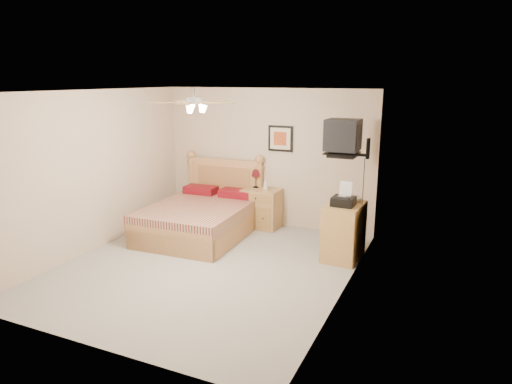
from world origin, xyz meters
TOP-DOWN VIEW (x-y plane):
  - floor at (0.00, 0.00)m, footprint 4.50×4.50m
  - ceiling at (0.00, 0.00)m, footprint 4.00×4.50m
  - wall_back at (0.00, 2.25)m, footprint 4.00×0.04m
  - wall_front at (0.00, -2.25)m, footprint 4.00×0.04m
  - wall_left at (-2.00, 0.00)m, footprint 0.04×4.50m
  - wall_right at (2.00, 0.00)m, footprint 0.04×4.50m
  - bed at (-0.79, 1.12)m, footprint 1.62×2.09m
  - nightstand at (0.01, 2.00)m, footprint 0.66×0.50m
  - table_lamp at (-0.15, 2.10)m, footprint 0.18×0.18m
  - lotion_bottle at (0.10, 1.95)m, footprint 0.10×0.10m
  - framed_picture at (0.27, 2.23)m, footprint 0.46×0.04m
  - dresser at (1.73, 1.13)m, footprint 0.54×0.75m
  - fax_machine at (1.72, 1.04)m, footprint 0.33×0.35m
  - magazine_lower at (1.69, 1.36)m, footprint 0.30×0.34m
  - magazine_upper at (1.69, 1.37)m, footprint 0.33×0.36m
  - wall_tv at (1.75, 1.34)m, footprint 0.56×0.46m
  - ceiling_fan at (0.00, -0.20)m, footprint 1.14×1.14m

SIDE VIEW (x-z plane):
  - floor at x=0.00m, z-range 0.00..0.00m
  - nightstand at x=0.01m, z-range 0.00..0.71m
  - dresser at x=1.73m, z-range 0.00..0.85m
  - bed at x=-0.79m, z-range 0.00..1.32m
  - lotion_bottle at x=0.10m, z-range 0.71..0.93m
  - magazine_lower at x=1.69m, z-range 0.85..0.88m
  - table_lamp at x=-0.15m, z-range 0.71..1.05m
  - magazine_upper at x=1.69m, z-range 0.88..0.90m
  - fax_machine at x=1.72m, z-range 0.85..1.19m
  - wall_back at x=0.00m, z-range 0.00..2.50m
  - wall_front at x=0.00m, z-range 0.00..2.50m
  - wall_left at x=-2.00m, z-range 0.00..2.50m
  - wall_right at x=2.00m, z-range 0.00..2.50m
  - framed_picture at x=0.27m, z-range 1.39..1.85m
  - wall_tv at x=1.75m, z-range 1.52..2.10m
  - ceiling_fan at x=0.00m, z-range 2.22..2.50m
  - ceiling at x=0.00m, z-range 2.48..2.52m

